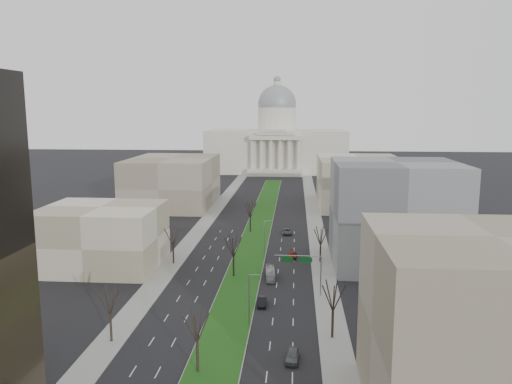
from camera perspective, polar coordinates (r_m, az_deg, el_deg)
The scene contains 25 objects.
ground at distance 147.65m, azimuth 0.12°, elevation -4.62°, with size 600.00×600.00×0.00m, color black.
median at distance 146.65m, azimuth 0.09°, elevation -4.68°, with size 8.00×222.03×0.20m.
sidewalk_left at distance 126.37m, azimuth -8.77°, elevation -7.11°, with size 5.00×330.00×0.15m, color gray.
sidewalk_right at distance 123.28m, azimuth 7.42°, elevation -7.50°, with size 5.00×330.00×0.15m, color gray.
capitol at distance 293.29m, azimuth 2.38°, elevation 5.57°, with size 80.00×46.00×55.00m.
building_beige_left at distance 119.97m, azimuth -17.21°, elevation -4.90°, with size 26.00×22.00×14.00m, color tan.
building_tan_right at distance 64.04m, azimuth 25.01°, elevation -14.23°, with size 26.00×24.00×22.00m, color gray.
building_grey_right at distance 119.50m, azimuth 15.54°, elevation -2.41°, with size 28.00×26.00×24.00m, color slate.
building_far_left at distance 190.43m, azimuth -9.50°, elevation 1.18°, with size 30.00×40.00×18.00m, color gray.
building_far_right at distance 191.25m, azimuth 11.69°, elevation 1.15°, with size 30.00×40.00×18.00m, color tan.
tree_left_mid at distance 81.48m, azimuth -16.40°, elevation -11.64°, with size 5.40×5.40×9.72m.
tree_left_far at distance 117.97m, azimuth -9.49°, elevation -4.92°, with size 5.28×5.28×9.50m.
tree_right_mid at distance 80.34m, azimuth 8.82°, elevation -11.55°, with size 5.52×5.52×9.94m.
tree_right_far at distance 118.65m, azimuth 7.41°, elevation -4.94°, with size 5.04×5.04×9.07m.
tree_median_a at distance 70.30m, azimuth -6.77°, elevation -14.78°, with size 5.40×5.40×9.72m.
tree_median_b at distance 107.57m, azimuth -2.60°, elevation -6.11°, with size 5.40×5.40×9.72m.
tree_median_c at distance 146.28m, azimuth -0.66°, elevation -1.95°, with size 5.40×5.40×9.72m.
streetlamp_median_b at distance 84.06m, azimuth -0.76°, elevation -12.18°, with size 1.90×0.20×9.16m.
streetlamp_median_c at distance 122.04m, azimuth 0.98°, elevation -5.29°, with size 1.90×0.20×9.16m.
mast_arm_signs at distance 97.50m, azimuth 5.83°, elevation -8.34°, with size 9.12×0.24×8.09m.
car_grey_near at distance 75.63m, azimuth 4.19°, elevation -18.12°, with size 1.90×4.71×1.61m, color #4E5256.
car_black at distance 94.23m, azimuth 0.68°, elevation -12.40°, with size 1.57×4.50×1.48m, color black.
car_red at distance 122.95m, azimuth 4.18°, elevation -7.18°, with size 2.04×5.02×1.46m, color maroon.
car_grey_far at distance 145.70m, azimuth 3.55°, elevation -4.52°, with size 2.53×5.48×1.52m, color #46484D.
box_van at distance 108.22m, azimuth 1.65°, elevation -9.28°, with size 1.83×7.84×2.18m, color #BDBDBD.
Camera 1 is at (11.02, -22.85, 35.68)m, focal length 35.00 mm.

